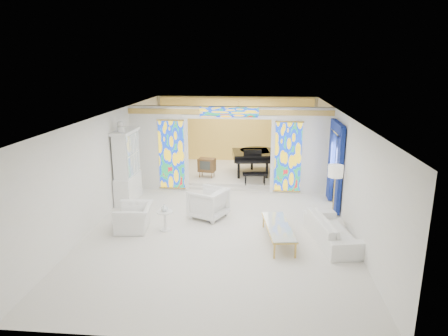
# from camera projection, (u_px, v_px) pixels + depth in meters

# --- Properties ---
(floor) EXTENTS (12.00, 12.00, 0.00)m
(floor) POSITION_uv_depth(u_px,v_px,m) (224.00, 211.00, 12.37)
(floor) COLOR silver
(floor) RESTS_ON ground
(ceiling) EXTENTS (7.00, 12.00, 0.02)m
(ceiling) POSITION_uv_depth(u_px,v_px,m) (224.00, 114.00, 11.59)
(ceiling) COLOR white
(ceiling) RESTS_ON wall_back
(wall_back) EXTENTS (7.00, 0.02, 3.00)m
(wall_back) POSITION_uv_depth(u_px,v_px,m) (236.00, 131.00, 17.75)
(wall_back) COLOR white
(wall_back) RESTS_ON floor
(wall_front) EXTENTS (7.00, 0.02, 3.00)m
(wall_front) POSITION_uv_depth(u_px,v_px,m) (190.00, 259.00, 6.21)
(wall_front) COLOR white
(wall_front) RESTS_ON floor
(wall_left) EXTENTS (0.02, 12.00, 3.00)m
(wall_left) POSITION_uv_depth(u_px,v_px,m) (111.00, 161.00, 12.28)
(wall_left) COLOR white
(wall_left) RESTS_ON floor
(wall_right) EXTENTS (0.02, 12.00, 3.00)m
(wall_right) POSITION_uv_depth(u_px,v_px,m) (343.00, 166.00, 11.68)
(wall_right) COLOR white
(wall_right) RESTS_ON floor
(partition_wall) EXTENTS (7.00, 0.22, 3.00)m
(partition_wall) POSITION_uv_depth(u_px,v_px,m) (229.00, 145.00, 13.86)
(partition_wall) COLOR white
(partition_wall) RESTS_ON floor
(stained_glass_left) EXTENTS (0.90, 0.04, 2.40)m
(stained_glass_left) POSITION_uv_depth(u_px,v_px,m) (172.00, 155.00, 14.02)
(stained_glass_left) COLOR gold
(stained_glass_left) RESTS_ON partition_wall
(stained_glass_right) EXTENTS (0.90, 0.04, 2.40)m
(stained_glass_right) POSITION_uv_depth(u_px,v_px,m) (288.00, 157.00, 13.67)
(stained_glass_right) COLOR gold
(stained_glass_right) RESTS_ON partition_wall
(stained_glass_transom) EXTENTS (2.00, 0.04, 0.34)m
(stained_glass_transom) POSITION_uv_depth(u_px,v_px,m) (229.00, 112.00, 13.46)
(stained_glass_transom) COLOR gold
(stained_glass_transom) RESTS_ON partition_wall
(alcove_platform) EXTENTS (6.80, 3.80, 0.18)m
(alcove_platform) POSITION_uv_depth(u_px,v_px,m) (233.00, 172.00, 16.29)
(alcove_platform) COLOR silver
(alcove_platform) RESTS_ON floor
(gold_curtain_back) EXTENTS (6.70, 0.10, 2.90)m
(gold_curtain_back) POSITION_uv_depth(u_px,v_px,m) (236.00, 131.00, 17.64)
(gold_curtain_back) COLOR #E4B94F
(gold_curtain_back) RESTS_ON wall_back
(chandelier) EXTENTS (0.48, 0.48, 0.30)m
(chandelier) POSITION_uv_depth(u_px,v_px,m) (238.00, 112.00, 15.54)
(chandelier) COLOR gold
(chandelier) RESTS_ON ceiling
(blue_drapes) EXTENTS (0.14, 1.85, 2.65)m
(blue_drapes) POSITION_uv_depth(u_px,v_px,m) (335.00, 158.00, 12.34)
(blue_drapes) COLOR navy
(blue_drapes) RESTS_ON wall_right
(china_cabinet) EXTENTS (0.56, 1.46, 2.72)m
(china_cabinet) POSITION_uv_depth(u_px,v_px,m) (127.00, 167.00, 12.92)
(china_cabinet) COLOR white
(china_cabinet) RESTS_ON floor
(armchair_left) EXTENTS (1.04, 1.16, 0.69)m
(armchair_left) POSITION_uv_depth(u_px,v_px,m) (134.00, 217.00, 10.91)
(armchair_left) COLOR white
(armchair_left) RESTS_ON floor
(armchair_right) EXTENTS (1.28, 1.27, 0.88)m
(armchair_right) POSITION_uv_depth(u_px,v_px,m) (208.00, 203.00, 11.74)
(armchair_right) COLOR silver
(armchair_right) RESTS_ON floor
(sofa) EXTENTS (1.26, 2.34, 0.65)m
(sofa) POSITION_uv_depth(u_px,v_px,m) (333.00, 230.00, 10.15)
(sofa) COLOR silver
(sofa) RESTS_ON floor
(side_table) EXTENTS (0.56, 0.56, 0.55)m
(side_table) POSITION_uv_depth(u_px,v_px,m) (165.00, 218.00, 10.85)
(side_table) COLOR white
(side_table) RESTS_ON floor
(vase) EXTENTS (0.23, 0.23, 0.20)m
(vase) POSITION_uv_depth(u_px,v_px,m) (164.00, 208.00, 10.77)
(vase) COLOR silver
(vase) RESTS_ON side_table
(coffee_table) EXTENTS (0.85, 2.01, 0.44)m
(coffee_table) POSITION_uv_depth(u_px,v_px,m) (278.00, 227.00, 10.15)
(coffee_table) COLOR silver
(coffee_table) RESTS_ON floor
(floor_lamp) EXTENTS (0.52, 0.52, 1.71)m
(floor_lamp) POSITION_uv_depth(u_px,v_px,m) (335.00, 174.00, 11.05)
(floor_lamp) COLOR gold
(floor_lamp) RESTS_ON floor
(grand_piano) EXTENTS (1.83, 2.83, 1.08)m
(grand_piano) POSITION_uv_depth(u_px,v_px,m) (254.00, 155.00, 15.72)
(grand_piano) COLOR black
(grand_piano) RESTS_ON alcove_platform
(tv_console) EXTENTS (0.69, 0.53, 0.72)m
(tv_console) POSITION_uv_depth(u_px,v_px,m) (207.00, 165.00, 15.22)
(tv_console) COLOR brown
(tv_console) RESTS_ON alcove_platform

